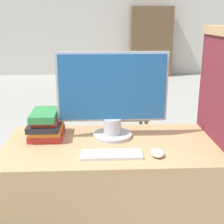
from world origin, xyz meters
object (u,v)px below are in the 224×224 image
object	(u,v)px
mouse	(157,153)
book_stack	(46,125)
far_chair	(125,105)
monitor	(112,96)
keyboard	(111,155)

from	to	relation	value
mouse	book_stack	distance (m)	0.67
mouse	far_chair	world-z (taller)	far_chair
monitor	keyboard	distance (m)	0.36
far_chair	keyboard	bearing A→B (deg)	-48.51
book_stack	far_chair	xyz separation A→B (m)	(0.60, 1.48, -0.31)
mouse	book_stack	size ratio (longest dim) A/B	0.38
book_stack	far_chair	world-z (taller)	book_stack
keyboard	far_chair	world-z (taller)	far_chair
monitor	far_chair	distance (m)	1.59
book_stack	far_chair	bearing A→B (deg)	68.08
keyboard	book_stack	world-z (taller)	book_stack
book_stack	mouse	bearing A→B (deg)	-25.54
mouse	book_stack	world-z (taller)	book_stack
far_chair	mouse	bearing A→B (deg)	-40.93
mouse	far_chair	bearing A→B (deg)	90.11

